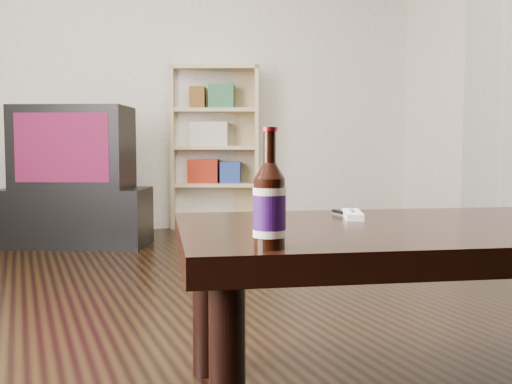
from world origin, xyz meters
name	(u,v)px	position (x,y,z in m)	size (l,w,h in m)	color
floor	(328,325)	(0.00, 0.00, -0.01)	(5.00, 6.00, 0.01)	black
wall_back	(159,71)	(0.00, 3.01, 1.35)	(5.00, 0.02, 2.70)	#B6B0A2
tv_stand	(75,217)	(-0.76, 2.38, 0.20)	(1.02, 0.51, 0.41)	black
tv	(74,147)	(-0.76, 2.38, 0.70)	(0.91, 0.76, 0.59)	black
bookshelf	(215,144)	(0.48, 2.96, 0.73)	(0.83, 0.61, 1.40)	tan
coffee_table	(424,248)	(-0.11, -0.74, 0.43)	(1.47, 1.04, 0.50)	black
beer_bottle	(269,206)	(-0.66, -0.94, 0.59)	(0.08, 0.08, 0.25)	black
phone	(345,213)	(-0.20, -0.47, 0.51)	(0.05, 0.09, 0.02)	silver
remote	(353,215)	(-0.22, -0.54, 0.51)	(0.12, 0.18, 0.02)	white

